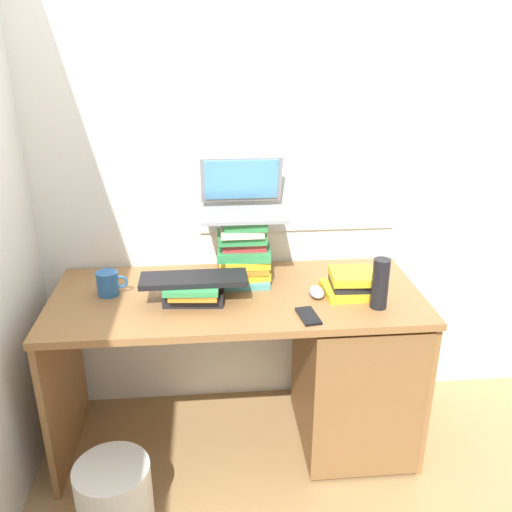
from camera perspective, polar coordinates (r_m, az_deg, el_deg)
The scene contains 13 objects.
ground_plane at distance 2.65m, azimuth -1.81°, elevation -18.55°, with size 6.00×6.00×0.00m, color #9E7A4C.
wall_back at distance 2.41m, azimuth -2.65°, elevation 11.96°, with size 6.00×0.06×2.60m.
desk at distance 2.43m, azimuth 7.51°, elevation -10.99°, with size 1.52×0.64×0.74m.
book_stack_tall at distance 2.29m, azimuth -1.25°, elevation 0.51°, with size 0.23×0.20×0.29m.
book_stack_keyboard_riser at distance 2.16m, azimuth -6.59°, elevation -3.76°, with size 0.25×0.20×0.09m.
book_stack_side at distance 2.25m, azimuth 10.09°, elevation -2.89°, with size 0.24×0.20×0.10m.
laptop at distance 2.28m, azimuth -1.39°, elevation 5.93°, with size 0.35×0.29×0.22m.
keyboard at distance 2.14m, azimuth -6.57°, elevation -2.43°, with size 0.42×0.14×0.02m, color black.
computer_mouse at distance 2.22m, azimuth 6.41°, elevation -3.79°, with size 0.06×0.10×0.04m, color #A5A8AD.
mug at distance 2.29m, azimuth -15.30°, elevation -2.78°, with size 0.13×0.09×0.10m.
water_bottle at distance 2.14m, azimuth 12.95°, elevation -2.86°, with size 0.07×0.07×0.20m, color black.
cell_phone at distance 2.06m, azimuth 5.52°, elevation -6.30°, with size 0.07×0.14×0.01m, color black.
wastebasket at distance 2.26m, azimuth -14.67°, elevation -23.35°, with size 0.28×0.28×0.28m, color silver.
Camera 1 is at (-0.10, -2.00, 1.73)m, focal length 37.99 mm.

